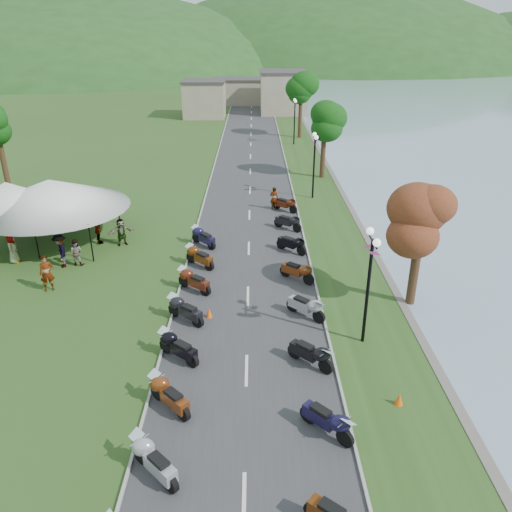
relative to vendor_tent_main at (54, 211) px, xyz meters
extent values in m
cube|color=#3A3A3D|center=(12.13, 10.67, -1.99)|extent=(7.00, 120.00, 0.02)
cube|color=gray|center=(10.13, 55.67, 0.50)|extent=(18.00, 16.00, 5.00)
imported|color=slate|center=(1.87, -6.61, -2.00)|extent=(0.86, 0.76, 1.94)
imported|color=slate|center=(2.35, -3.57, -2.00)|extent=(0.79, 0.46, 1.56)
imported|color=slate|center=(1.60, -3.82, -2.00)|extent=(1.00, 1.38, 1.97)
camera|label=1|loc=(12.42, -29.38, 10.37)|focal=35.00mm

